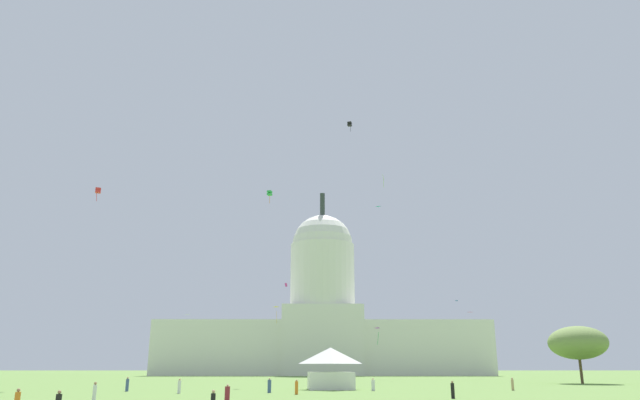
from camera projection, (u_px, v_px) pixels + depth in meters
capitol_building at (323, 323)px, 202.08m from camera, size 113.82×24.38×64.91m
event_tent at (331, 368)px, 81.15m from camera, size 6.90×7.46×5.66m
tree_east_far at (578, 343)px, 107.98m from camera, size 13.85×14.33×10.38m
person_tan_front_right at (513, 384)px, 77.30m from camera, size 0.49×0.49×1.65m
person_orange_aisle_center at (297, 388)px, 66.34m from camera, size 0.52×0.52×1.67m
person_white_near_tent at (373, 385)px, 76.22m from camera, size 0.64×0.64×1.62m
person_maroon_near_tree_west at (227, 395)px, 50.83m from camera, size 0.54×0.54×1.62m
person_white_back_center at (179, 387)px, 68.63m from camera, size 0.51×0.51×1.72m
person_white_mid_left at (95, 393)px, 52.35m from camera, size 0.44×0.44×1.76m
person_denim_front_left at (269, 386)px, 70.63m from camera, size 0.61×0.61×1.73m
person_denim_lawn_far_left at (127, 385)px, 74.35m from camera, size 0.49×0.49×1.80m
person_black_mid_center at (453, 390)px, 58.24m from camera, size 0.38×0.38×1.71m
kite_violet_low at (378, 330)px, 117.90m from camera, size 1.29×1.04×3.32m
kite_pink_low at (469, 314)px, 153.96m from camera, size 1.86×1.43×0.11m
kite_turquoise_high at (379, 208)px, 173.04m from camera, size 1.51×1.05×0.13m
kite_blue_mid at (458, 301)px, 170.09m from camera, size 1.50×1.78×0.30m
kite_green_mid at (270, 193)px, 109.90m from camera, size 1.05×1.06×2.50m
kite_red_mid at (98, 191)px, 97.55m from camera, size 1.11×1.11×2.35m
kite_black_high at (350, 124)px, 140.41m from camera, size 1.19×1.20×2.43m
kite_lime_high at (383, 178)px, 167.32m from camera, size 0.56×1.11×3.90m
kite_magenta_mid at (286, 285)px, 183.33m from camera, size 0.93×0.55×1.20m
kite_gold_low at (276, 309)px, 135.96m from camera, size 1.34×1.00×3.67m
kite_white_low at (188, 316)px, 169.50m from camera, size 1.54×0.67×0.13m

